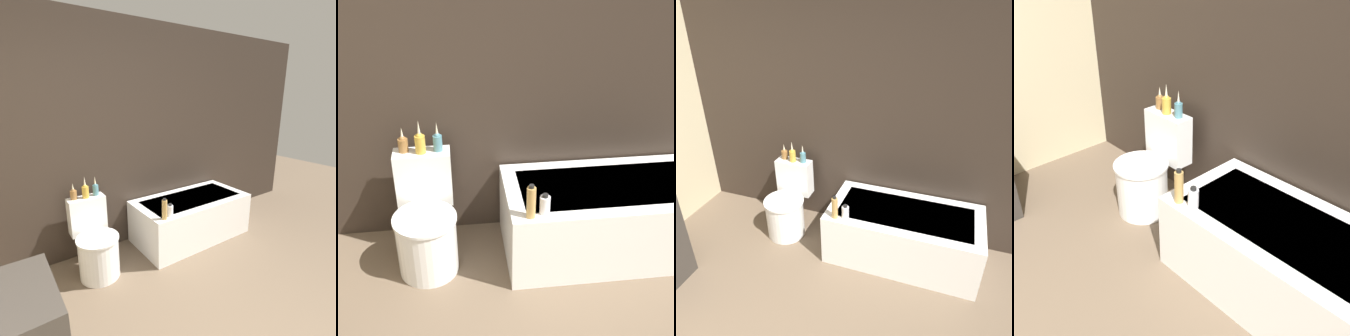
% 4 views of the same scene
% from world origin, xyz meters
% --- Properties ---
extents(wall_back_tiled, '(6.40, 0.06, 2.60)m').
position_xyz_m(wall_back_tiled, '(0.00, 2.41, 1.30)').
color(wall_back_tiled, '#332821').
rests_on(wall_back_tiled, ground_plane).
extents(bathtub, '(1.44, 0.72, 0.54)m').
position_xyz_m(bathtub, '(0.84, 2.00, 0.27)').
color(bathtub, white).
rests_on(bathtub, ground).
extents(toilet, '(0.42, 0.57, 0.77)m').
position_xyz_m(toilet, '(-0.43, 1.99, 0.31)').
color(toilet, white).
rests_on(toilet, ground).
extents(vase_gold, '(0.07, 0.07, 0.17)m').
position_xyz_m(vase_gold, '(-0.54, 2.22, 0.83)').
color(vase_gold, olive).
rests_on(vase_gold, toilet).
extents(vase_silver, '(0.07, 0.07, 0.23)m').
position_xyz_m(vase_silver, '(-0.43, 2.18, 0.85)').
color(vase_silver, gold).
rests_on(vase_silver, toilet).
extents(vase_bronze, '(0.06, 0.06, 0.21)m').
position_xyz_m(vase_bronze, '(-0.31, 2.20, 0.84)').
color(vase_bronze, teal).
rests_on(vase_bronze, toilet).
extents(shampoo_bottle_tall, '(0.06, 0.06, 0.23)m').
position_xyz_m(shampoo_bottle_tall, '(0.23, 1.70, 0.64)').
color(shampoo_bottle_tall, tan).
rests_on(shampoo_bottle_tall, bathtub).
extents(shampoo_bottle_short, '(0.07, 0.07, 0.14)m').
position_xyz_m(shampoo_bottle_short, '(0.33, 1.73, 0.60)').
color(shampoo_bottle_short, silver).
rests_on(shampoo_bottle_short, bathtub).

